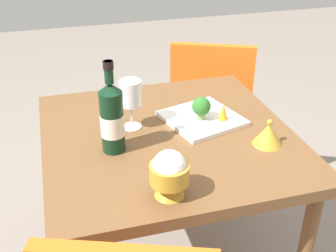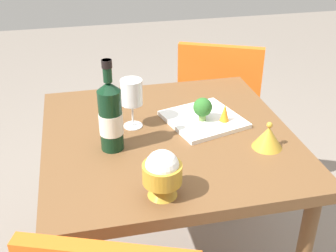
# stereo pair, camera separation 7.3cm
# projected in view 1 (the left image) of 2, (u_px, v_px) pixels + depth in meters

# --- Properties ---
(dining_table) EXTENTS (0.86, 0.86, 0.74)m
(dining_table) POSITION_uv_depth(u_px,v_px,m) (168.00, 156.00, 1.54)
(dining_table) COLOR brown
(dining_table) RESTS_ON ground_plane
(chair_by_wall) EXTENTS (0.53, 0.53, 0.85)m
(chair_by_wall) POSITION_uv_depth(u_px,v_px,m) (211.00, 100.00, 2.22)
(chair_by_wall) COLOR orange
(chair_by_wall) RESTS_ON ground_plane
(wine_bottle) EXTENTS (0.08, 0.08, 0.31)m
(wine_bottle) POSITION_uv_depth(u_px,v_px,m) (112.00, 117.00, 1.35)
(wine_bottle) COLOR black
(wine_bottle) RESTS_ON dining_table
(wine_glass) EXTENTS (0.08, 0.08, 0.18)m
(wine_glass) POSITION_uv_depth(u_px,v_px,m) (131.00, 94.00, 1.48)
(wine_glass) COLOR white
(wine_glass) RESTS_ON dining_table
(rice_bowl) EXTENTS (0.11, 0.11, 0.14)m
(rice_bowl) POSITION_uv_depth(u_px,v_px,m) (169.00, 173.00, 1.17)
(rice_bowl) COLOR gold
(rice_bowl) RESTS_ON dining_table
(rice_bowl_lid) EXTENTS (0.10, 0.10, 0.09)m
(rice_bowl_lid) POSITION_uv_depth(u_px,v_px,m) (268.00, 134.00, 1.42)
(rice_bowl_lid) COLOR gold
(rice_bowl_lid) RESTS_ON dining_table
(serving_plate) EXTENTS (0.31, 0.31, 0.02)m
(serving_plate) POSITION_uv_depth(u_px,v_px,m) (202.00, 118.00, 1.58)
(serving_plate) COLOR white
(serving_plate) RESTS_ON dining_table
(broccoli_floret) EXTENTS (0.07, 0.07, 0.09)m
(broccoli_floret) POSITION_uv_depth(u_px,v_px,m) (201.00, 107.00, 1.53)
(broccoli_floret) COLOR #729E4C
(broccoli_floret) RESTS_ON serving_plate
(carrot_garnish_left) EXTENTS (0.03, 0.03, 0.07)m
(carrot_garnish_left) POSITION_uv_depth(u_px,v_px,m) (223.00, 111.00, 1.54)
(carrot_garnish_left) COLOR orange
(carrot_garnish_left) RESTS_ON serving_plate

